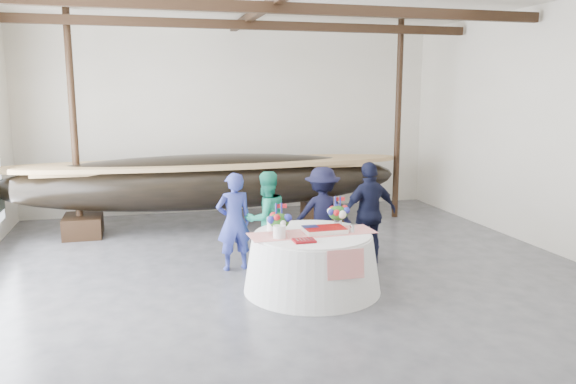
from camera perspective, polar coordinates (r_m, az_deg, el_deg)
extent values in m
cube|color=#3D3D42|center=(8.50, 1.45, -9.94)|extent=(10.00, 12.00, 0.01)
cube|color=silver|center=(13.86, -5.52, 7.40)|extent=(10.00, 0.02, 4.50)
cube|color=black|center=(9.52, -1.09, 18.20)|extent=(9.80, 0.12, 0.18)
cube|color=black|center=(11.94, -4.06, 16.57)|extent=(9.80, 0.12, 0.18)
cylinder|color=black|center=(11.95, -20.96, 6.31)|extent=(0.14, 0.14, 4.50)
cylinder|color=black|center=(13.20, 11.10, 7.11)|extent=(0.14, 0.14, 4.50)
cube|color=black|center=(12.23, -20.08, -3.22)|extent=(0.75, 0.96, 0.43)
cube|color=black|center=(12.79, 3.46, -2.03)|extent=(0.75, 0.96, 0.43)
ellipsoid|color=black|center=(12.09, -8.13, 1.04)|extent=(8.55, 1.71, 1.18)
cube|color=#9E7A4C|center=(12.05, -8.17, 2.54)|extent=(6.84, 1.12, 0.06)
cone|color=white|center=(8.40, 2.46, -7.18)|extent=(2.04, 2.04, 0.84)
cylinder|color=white|center=(8.28, 2.49, -4.34)|extent=(1.73, 1.73, 0.04)
cube|color=red|center=(8.27, 2.49, -4.18)|extent=(1.90, 0.62, 0.01)
cube|color=white|center=(8.31, 3.72, -3.90)|extent=(0.60, 0.40, 0.07)
cylinder|color=white|center=(7.97, -0.88, -4.07)|extent=(0.18, 0.18, 0.18)
cylinder|color=white|center=(8.42, -1.55, -3.25)|extent=(0.18, 0.18, 0.20)
cube|color=maroon|center=(7.81, 1.65, -4.96)|extent=(0.30, 0.24, 0.03)
cone|color=silver|center=(8.34, 6.53, -3.73)|extent=(0.09, 0.09, 0.12)
imported|color=navy|center=(9.27, -5.50, -3.01)|extent=(0.63, 0.45, 1.63)
imported|color=#1E9E7A|center=(9.47, -2.23, -2.74)|extent=(0.94, 0.83, 1.61)
imported|color=black|center=(9.75, 3.50, -2.26)|extent=(1.15, 0.78, 1.65)
imported|color=black|center=(9.66, 8.28, -2.13)|extent=(1.09, 0.58, 1.76)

